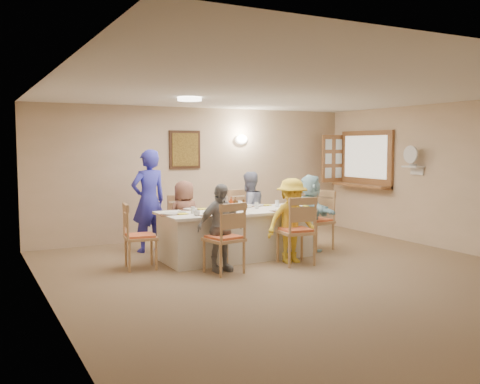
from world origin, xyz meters
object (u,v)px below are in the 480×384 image
desk_fan (412,158)px  chair_back_left (182,224)px  caregiver (149,201)px  chair_front_left (224,237)px  condiment_ketchup (231,204)px  chair_right_end (316,220)px  chair_back_right (246,218)px  diner_back_right (249,210)px  chair_left_end (141,236)px  diner_front_left (220,228)px  diner_back_left (184,217)px  chair_front_right (296,230)px  diner_right_end (310,212)px  serving_hatch (366,159)px  diner_front_right (292,221)px  dining_table (236,234)px

desk_fan → chair_back_left: bearing=163.6°
chair_back_left → caregiver: 0.68m
chair_front_left → condiment_ketchup: (0.52, 0.81, 0.37)m
chair_right_end → caregiver: (-2.60, 1.15, 0.35)m
caregiver → condiment_ketchup: bearing=120.2°
chair_back_right → diner_back_right: diner_back_right is taller
chair_back_right → chair_left_end: bearing=-171.5°
chair_back_right → diner_front_left: diner_front_left is taller
chair_front_left → desk_fan: bearing=175.9°
chair_back_right → diner_back_left: bearing=173.8°
desk_fan → chair_left_end: size_ratio=0.31×
diner_front_left → chair_front_right: bearing=-13.1°
diner_right_end → chair_left_end: bearing=99.9°
serving_hatch → caregiver: size_ratio=0.87×
chair_back_left → diner_front_right: size_ratio=0.74×
diner_right_end → diner_back_left: bearing=81.3°
diner_back_left → chair_front_right: bearing=120.3°
chair_right_end → chair_back_left: bearing=-119.6°
dining_table → chair_left_end: chair_left_end is taller
chair_front_left → diner_front_right: (1.20, 0.12, 0.14)m
chair_back_right → chair_left_end: size_ratio=1.05×
chair_back_left → chair_left_end: size_ratio=1.00×
chair_right_end → diner_front_left: (-2.15, -0.68, 0.12)m
caregiver → desk_fan: bearing=150.7°
chair_back_right → diner_front_right: diner_front_right is taller
chair_back_right → chair_right_end: bearing=-52.0°
chair_front_right → diner_front_left: diner_front_left is taller
dining_table → condiment_ketchup: size_ratio=10.78×
serving_hatch → chair_front_left: size_ratio=1.49×
condiment_ketchup → diner_right_end: bearing=-0.6°
diner_back_left → diner_front_right: (1.20, -1.36, 0.04)m
serving_hatch → dining_table: 3.78m
condiment_ketchup → chair_back_right: bearing=49.2°
diner_back_left → diner_front_left: bearing=81.2°
diner_back_right → caregiver: (-1.65, 0.47, 0.19)m
caregiver → dining_table: bearing=122.1°
serving_hatch → chair_left_end: (-5.02, -0.98, -1.02)m
dining_table → chair_right_end: size_ratio=2.38×
dining_table → diner_right_end: diner_right_end is taller
desk_fan → dining_table: 3.58m
dining_table → diner_front_left: 0.94m
chair_back_right → diner_front_right: bearing=-101.9°
desk_fan → chair_back_right: (-2.76, 1.17, -1.05)m
chair_front_left → chair_front_right: (1.20, 0.00, 0.01)m
diner_front_right → desk_fan: bearing=9.5°
serving_hatch → chair_front_right: size_ratio=1.45×
chair_left_end → caregiver: size_ratio=0.56×
chair_front_right → diner_front_left: (-1.20, 0.12, 0.11)m
chair_back_left → serving_hatch: bearing=13.5°
chair_front_left → diner_front_right: size_ratio=0.78×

